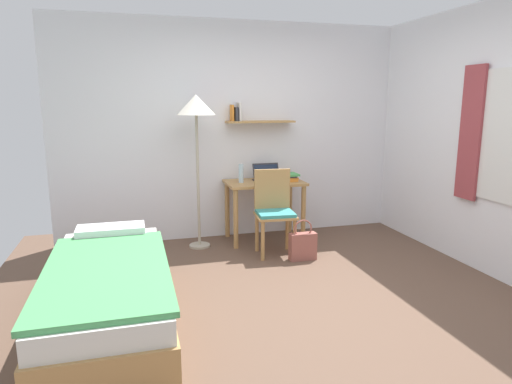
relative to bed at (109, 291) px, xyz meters
name	(u,v)px	position (x,y,z in m)	size (l,w,h in m)	color
ground_plane	(296,299)	(1.51, -0.03, -0.24)	(5.28, 5.28, 0.00)	brown
wall_back	(239,131)	(1.51, 1.99, 1.06)	(4.40, 0.27, 2.60)	white
wall_right	(505,141)	(3.53, -0.03, 1.06)	(0.10, 4.40, 2.60)	white
bed	(109,291)	(0.00, 0.00, 0.00)	(0.88, 2.05, 0.54)	#B2844C
desk	(265,193)	(1.74, 1.67, 0.34)	(0.92, 0.57, 0.72)	#B2844C
desk_chair	(274,208)	(1.70, 1.16, 0.27)	(0.45, 0.42, 0.93)	#B2844C
standing_lamp	(196,112)	(0.93, 1.61, 1.30)	(0.42, 0.42, 1.74)	#B2A893
laptop	(267,176)	(1.78, 1.72, 0.53)	(0.33, 0.22, 0.20)	black
water_bottle	(241,173)	(1.45, 1.67, 0.59)	(0.06, 0.06, 0.22)	silver
book_stack	(290,177)	(2.04, 1.63, 0.53)	(0.17, 0.22, 0.09)	orange
handbag	(303,245)	(1.93, 0.88, -0.08)	(0.29, 0.11, 0.44)	#99564C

